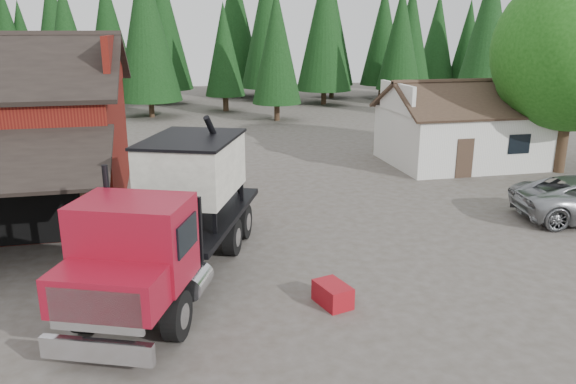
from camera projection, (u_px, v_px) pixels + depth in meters
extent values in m
plane|color=#484238|center=(282.00, 284.00, 16.59)|extent=(120.00, 120.00, 0.00)
cube|color=maroon|center=(113.00, 60.00, 23.21)|extent=(0.25, 7.00, 2.00)
cylinder|color=#382619|center=(87.00, 230.00, 16.98)|extent=(0.20, 0.20, 2.80)
cube|color=silver|center=(462.00, 136.00, 31.08)|extent=(8.00, 6.00, 3.00)
cube|color=#38281E|center=(481.00, 99.00, 29.04)|extent=(8.60, 3.42, 1.80)
cube|color=#38281E|center=(452.00, 93.00, 31.85)|extent=(8.60, 3.42, 1.80)
cube|color=silver|center=(397.00, 97.00, 29.60)|extent=(0.20, 4.20, 1.50)
cube|color=silver|center=(531.00, 94.00, 31.29)|extent=(0.20, 4.20, 1.50)
cube|color=#38281E|center=(465.00, 158.00, 28.08)|extent=(0.90, 0.06, 2.00)
cube|color=black|center=(519.00, 144.00, 28.54)|extent=(1.20, 0.06, 1.00)
cylinder|color=#382619|center=(562.00, 142.00, 29.08)|extent=(0.60, 0.60, 3.20)
sphere|color=#194E11|center=(575.00, 51.00, 27.79)|extent=(8.00, 8.00, 8.00)
sphere|color=#194E11|center=(540.00, 74.00, 28.62)|extent=(4.40, 4.40, 4.40)
cylinder|color=#382619|center=(277.00, 111.00, 45.71)|extent=(0.44, 0.44, 1.60)
cone|color=black|center=(277.00, 46.00, 44.28)|extent=(3.96, 3.96, 9.00)
cylinder|color=#382619|center=(480.00, 111.00, 45.34)|extent=(0.44, 0.44, 1.60)
cone|color=black|center=(488.00, 33.00, 43.63)|extent=(4.84, 4.84, 11.00)
cylinder|color=#382619|center=(152.00, 108.00, 47.35)|extent=(0.44, 0.44, 1.60)
cone|color=black|center=(146.00, 26.00, 45.50)|extent=(5.28, 5.28, 12.00)
cylinder|color=black|center=(86.00, 308.00, 13.87)|extent=(0.82, 1.29, 1.23)
cylinder|color=black|center=(177.00, 316.00, 13.52)|extent=(0.82, 1.29, 1.23)
cylinder|color=black|center=(165.00, 233.00, 18.95)|extent=(0.82, 1.29, 1.23)
cylinder|color=black|center=(232.00, 237.00, 18.60)|extent=(0.82, 1.29, 1.23)
cylinder|color=black|center=(180.00, 218.00, 20.43)|extent=(0.82, 1.29, 1.23)
cylinder|color=black|center=(243.00, 222.00, 20.08)|extent=(0.82, 1.29, 1.23)
cube|color=black|center=(179.00, 242.00, 16.95)|extent=(4.68, 9.37, 0.45)
cube|color=silver|center=(97.00, 351.00, 12.05)|extent=(2.46, 1.13, 0.50)
cube|color=silver|center=(95.00, 311.00, 11.91)|extent=(2.01, 0.89, 1.00)
cube|color=maroon|center=(109.00, 290.00, 12.50)|extent=(2.87, 2.27, 0.95)
cube|color=maroon|center=(134.00, 240.00, 13.70)|extent=(3.19, 2.75, 2.06)
cube|color=black|center=(117.00, 241.00, 12.76)|extent=(2.21, 0.95, 1.00)
cylinder|color=black|center=(108.00, 202.00, 14.65)|extent=(0.20, 0.20, 2.01)
cube|color=black|center=(152.00, 227.00, 14.77)|extent=(2.59, 1.13, 1.79)
cube|color=black|center=(195.00, 216.00, 18.35)|extent=(5.03, 7.07, 0.18)
cube|color=silver|center=(193.00, 167.00, 17.89)|extent=(3.74, 4.37, 1.79)
cone|color=silver|center=(194.00, 200.00, 18.20)|extent=(3.19, 3.19, 0.78)
cube|color=black|center=(191.00, 139.00, 17.63)|extent=(3.89, 4.51, 0.09)
cylinder|color=black|center=(226.00, 160.00, 19.30)|extent=(1.63, 2.10, 3.41)
cube|color=maroon|center=(200.00, 184.00, 20.90)|extent=(0.95, 1.08, 0.50)
cylinder|color=silver|center=(196.00, 281.00, 14.57)|extent=(0.99, 1.27, 0.62)
cube|color=maroon|center=(333.00, 294.00, 15.29)|extent=(0.98, 1.25, 0.60)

